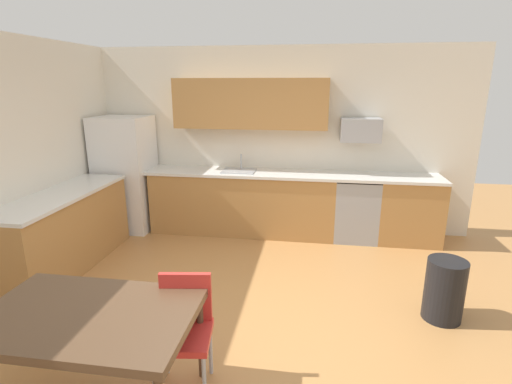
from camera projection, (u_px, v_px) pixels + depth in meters
The scene contains 16 objects.
ground_plane at pixel (240, 321), 3.70m from camera, with size 12.00×12.00×0.00m, color #B77F47.
wall_back at pixel (273, 140), 5.86m from camera, with size 5.80×0.10×2.70m, color silver.
cabinet_run_back at pixel (243, 203), 5.83m from camera, with size 2.70×0.60×0.90m, color #AD7A42.
cabinet_run_back_right at pixel (408, 211), 5.49m from camera, with size 0.85×0.60×0.90m, color #AD7A42.
cabinet_run_left at pixel (64, 233), 4.68m from camera, with size 0.60×2.00×0.90m, color #AD7A42.
countertop_back at pixel (270, 173), 5.65m from camera, with size 4.80×0.64×0.04m, color silver.
countertop_left at pixel (59, 195), 4.55m from camera, with size 0.64×2.00×0.04m, color silver.
upper_cabinets_back at pixel (250, 104), 5.55m from camera, with size 2.20×0.34×0.70m, color #AD7A42.
refrigerator at pixel (126, 174), 5.90m from camera, with size 0.76×0.70×1.71m, color white.
oven_range at pixel (356, 208), 5.59m from camera, with size 0.60×0.60×0.91m.
microwave at pixel (360, 130), 5.39m from camera, with size 0.54×0.36×0.32m, color #9EA0A5.
sink_basin at pixel (239, 175), 5.72m from camera, with size 0.48×0.40×0.14m, color #A5A8AD.
sink_faucet at pixel (241, 162), 5.85m from camera, with size 0.02×0.02×0.24m, color #B2B5BA.
dining_table at pixel (88, 321), 2.56m from camera, with size 1.40×0.90×0.74m.
chair_near_table at pixel (184, 324), 2.82m from camera, with size 0.45×0.45×0.85m.
trash_bin at pixel (444, 290), 3.68m from camera, with size 0.36×0.36×0.60m, color black.
Camera 1 is at (0.64, -3.18, 2.18)m, focal length 27.39 mm.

